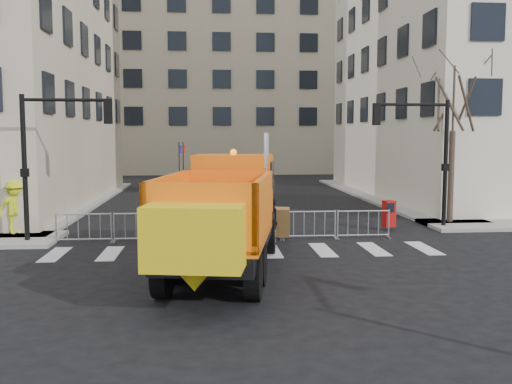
{
  "coord_description": "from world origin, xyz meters",
  "views": [
    {
      "loc": [
        -1.43,
        -13.59,
        3.94
      ],
      "look_at": [
        -0.06,
        2.5,
        2.33
      ],
      "focal_mm": 40.0,
      "sensor_mm": 36.0,
      "label": 1
    }
  ],
  "objects": [
    {
      "name": "ground",
      "position": [
        0.0,
        0.0,
        0.0
      ],
      "size": [
        120.0,
        120.0,
        0.0
      ],
      "primitive_type": "plane",
      "color": "black",
      "rests_on": "ground"
    },
    {
      "name": "sidewalk_back",
      "position": [
        0.0,
        8.5,
        0.07
      ],
      "size": [
        64.0,
        5.0,
        0.15
      ],
      "primitive_type": "cube",
      "color": "gray",
      "rests_on": "ground"
    },
    {
      "name": "building_far",
      "position": [
        0.0,
        52.0,
        12.0
      ],
      "size": [
        30.0,
        18.0,
        24.0
      ],
      "primitive_type": "cube",
      "color": "#BFB192",
      "rests_on": "ground"
    },
    {
      "name": "traffic_light_left",
      "position": [
        -8.0,
        7.5,
        2.7
      ],
      "size": [
        0.18,
        0.18,
        5.4
      ],
      "primitive_type": "cylinder",
      "color": "black",
      "rests_on": "ground"
    },
    {
      "name": "traffic_light_right",
      "position": [
        8.5,
        9.5,
        2.7
      ],
      "size": [
        0.18,
        0.18,
        5.4
      ],
      "primitive_type": "cylinder",
      "color": "black",
      "rests_on": "ground"
    },
    {
      "name": "crowd_barriers",
      "position": [
        -0.75,
        7.6,
        0.55
      ],
      "size": [
        12.6,
        0.6,
        1.1
      ],
      "primitive_type": null,
      "color": "#9EA0A5",
      "rests_on": "ground"
    },
    {
      "name": "street_tree",
      "position": [
        9.2,
        10.5,
        3.75
      ],
      "size": [
        3.0,
        3.0,
        7.5
      ],
      "primitive_type": null,
      "color": "#382B21",
      "rests_on": "ground"
    },
    {
      "name": "plow_truck",
      "position": [
        -1.01,
        2.35,
        1.78
      ],
      "size": [
        4.6,
        10.65,
        4.01
      ],
      "rotation": [
        0.0,
        0.0,
        1.39
      ],
      "color": "black",
      "rests_on": "ground"
    },
    {
      "name": "cop_a",
      "position": [
        -0.82,
        7.0,
        0.97
      ],
      "size": [
        0.83,
        0.7,
        1.94
      ],
      "primitive_type": "imported",
      "rotation": [
        0.0,
        0.0,
        3.54
      ],
      "color": "black",
      "rests_on": "ground"
    },
    {
      "name": "cop_b",
      "position": [
        0.59,
        6.83,
        0.91
      ],
      "size": [
        1.09,
        0.99,
        1.81
      ],
      "primitive_type": "imported",
      "rotation": [
        0.0,
        0.0,
        2.72
      ],
      "color": "black",
      "rests_on": "ground"
    },
    {
      "name": "cop_c",
      "position": [
        0.86,
        6.54,
        0.85
      ],
      "size": [
        0.71,
        1.07,
        1.69
      ],
      "primitive_type": "imported",
      "rotation": [
        0.0,
        0.0,
        4.39
      ],
      "color": "black",
      "rests_on": "ground"
    },
    {
      "name": "worker",
      "position": [
        -8.88,
        8.95,
        1.18
      ],
      "size": [
        1.49,
        1.48,
        2.07
      ],
      "primitive_type": "imported",
      "rotation": [
        0.0,
        0.0,
        0.77
      ],
      "color": "#D5E41A",
      "rests_on": "sidewalk_back"
    },
    {
      "name": "newspaper_box",
      "position": [
        6.05,
        9.29,
        0.7
      ],
      "size": [
        0.53,
        0.5,
        1.1
      ],
      "primitive_type": "cube",
      "rotation": [
        0.0,
        0.0,
        0.24
      ],
      "color": "#AA100D",
      "rests_on": "sidewalk_back"
    }
  ]
}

